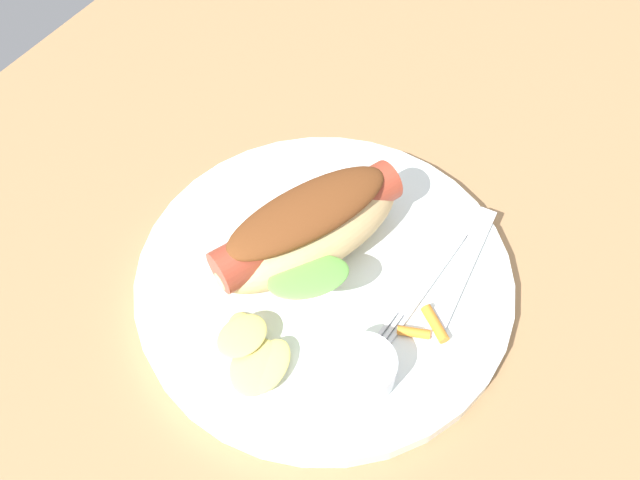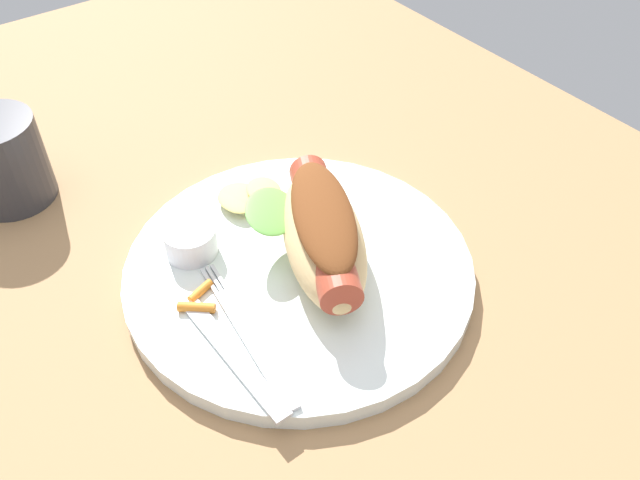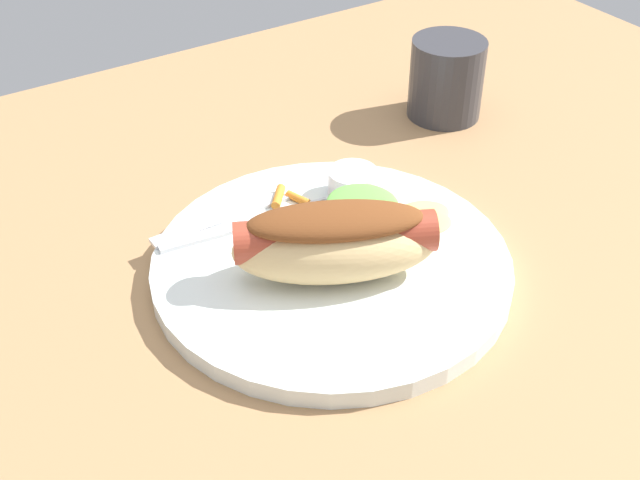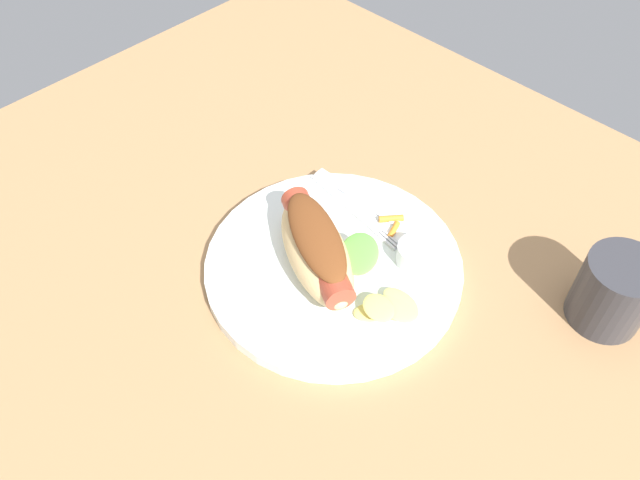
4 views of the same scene
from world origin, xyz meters
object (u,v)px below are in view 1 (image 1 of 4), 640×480
(hot_dog, at_px, (309,228))
(chips_pile, at_px, (253,352))
(fork, at_px, (435,269))
(plate, at_px, (324,275))
(knife, at_px, (462,269))
(sauce_ramekin, at_px, (364,369))
(carrot_garnish, at_px, (427,327))

(hot_dog, distance_m, chips_pile, 0.10)
(hot_dog, distance_m, fork, 0.11)
(fork, relative_size, chips_pile, 2.36)
(plate, relative_size, hot_dog, 1.71)
(hot_dog, distance_m, knife, 0.13)
(sauce_ramekin, distance_m, carrot_garnish, 0.06)
(knife, height_order, chips_pile, chips_pile)
(carrot_garnish, bearing_deg, plate, -96.79)
(knife, bearing_deg, fork, -62.99)
(hot_dog, bearing_deg, plate, 91.16)
(sauce_ramekin, relative_size, chips_pile, 0.67)
(knife, distance_m, chips_pile, 0.18)
(hot_dog, relative_size, chips_pile, 2.60)
(hot_dog, relative_size, knife, 1.31)
(plate, distance_m, hot_dog, 0.05)
(carrot_garnish, bearing_deg, hot_dog, -100.10)
(plate, height_order, knife, knife)
(knife, bearing_deg, carrot_garnish, -5.40)
(carrot_garnish, bearing_deg, sauce_ramekin, -24.16)
(plate, bearing_deg, carrot_garnish, 83.21)
(chips_pile, distance_m, carrot_garnish, 0.13)
(plate, height_order, carrot_garnish, carrot_garnish)
(sauce_ramekin, xyz_separation_m, carrot_garnish, (-0.06, 0.03, -0.01))
(plate, relative_size, knife, 2.24)
(fork, xyz_separation_m, chips_pile, (0.13, -0.09, 0.01))
(sauce_ramekin, relative_size, fork, 0.28)
(fork, distance_m, carrot_garnish, 0.05)
(knife, bearing_deg, chips_pile, -37.57)
(knife, relative_size, chips_pile, 1.98)
(knife, relative_size, carrot_garnish, 3.51)
(sauce_ramekin, height_order, fork, sauce_ramekin)
(fork, height_order, knife, same)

